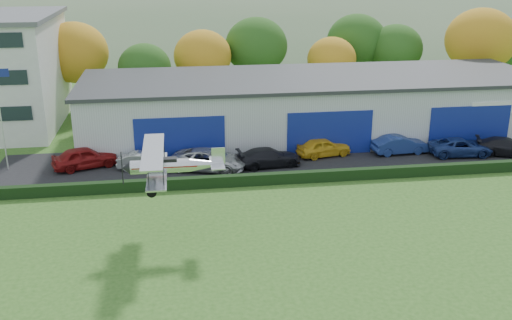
{
  "coord_description": "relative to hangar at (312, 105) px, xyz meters",
  "views": [
    {
      "loc": [
        -7.61,
        -22.27,
        15.39
      ],
      "look_at": [
        -2.58,
        11.48,
        3.51
      ],
      "focal_mm": 41.41,
      "sensor_mm": 36.0,
      "label": 1
    }
  ],
  "objects": [
    {
      "name": "ground",
      "position": [
        -5.0,
        -27.98,
        -2.66
      ],
      "size": [
        300.0,
        300.0,
        0.0
      ],
      "primitive_type": "plane",
      "color": "#2D571B",
      "rests_on": "ground"
    },
    {
      "name": "tree_belt",
      "position": [
        -4.15,
        12.64,
        2.95
      ],
      "size": [
        75.7,
        13.22,
        10.12
      ],
      "color": "#3D2614",
      "rests_on": "ground"
    },
    {
      "name": "hangar",
      "position": [
        0.0,
        0.0,
        0.0
      ],
      "size": [
        40.6,
        12.6,
        5.3
      ],
      "color": "#B2B7BC",
      "rests_on": "ground"
    },
    {
      "name": "distant_hills",
      "position": [
        -9.38,
        112.02,
        -15.7
      ],
      "size": [
        430.0,
        196.0,
        56.0
      ],
      "color": "#4C6642",
      "rests_on": "ground"
    },
    {
      "name": "car_1",
      "position": [
        -14.71,
        -7.65,
        -1.93
      ],
      "size": [
        4.31,
        2.46,
        1.34
      ],
      "primitive_type": "imported",
      "rotation": [
        0.0,
        0.0,
        1.3
      ],
      "color": "silver",
      "rests_on": "apron"
    },
    {
      "name": "car_0",
      "position": [
        -19.22,
        -6.48,
        -1.78
      ],
      "size": [
        5.21,
        3.47,
        1.65
      ],
      "primitive_type": "imported",
      "rotation": [
        0.0,
        0.0,
        1.92
      ],
      "color": "maroon",
      "rests_on": "apron"
    },
    {
      "name": "car_4",
      "position": [
        -0.57,
        -6.44,
        -1.87
      ],
      "size": [
        4.62,
        2.61,
        1.48
      ],
      "primitive_type": "imported",
      "rotation": [
        0.0,
        0.0,
        1.78
      ],
      "color": "gold",
      "rests_on": "apron"
    },
    {
      "name": "apron",
      "position": [
        -2.0,
        -6.98,
        -2.63
      ],
      "size": [
        48.0,
        9.0,
        0.05
      ],
      "primitive_type": "cube",
      "color": "black",
      "rests_on": "ground"
    },
    {
      "name": "flagpole",
      "position": [
        -24.88,
        -5.98,
        2.13
      ],
      "size": [
        1.05,
        0.1,
        8.0
      ],
      "color": "silver",
      "rests_on": "ground"
    },
    {
      "name": "car_7",
      "position": [
        14.12,
        -8.44,
        -1.9
      ],
      "size": [
        5.25,
        3.63,
        1.41
      ],
      "primitive_type": "imported",
      "rotation": [
        0.0,
        0.0,
        1.19
      ],
      "color": "black",
      "rests_on": "apron"
    },
    {
      "name": "car_3",
      "position": [
        -5.34,
        -8.17,
        -1.89
      ],
      "size": [
        5.1,
        2.53,
        1.42
      ],
      "primitive_type": "imported",
      "rotation": [
        0.0,
        0.0,
        1.68
      ],
      "color": "black",
      "rests_on": "apron"
    },
    {
      "name": "car_6",
      "position": [
        10.42,
        -7.9,
        -1.9
      ],
      "size": [
        5.21,
        2.71,
        1.4
      ],
      "primitive_type": "imported",
      "rotation": [
        0.0,
        0.0,
        1.49
      ],
      "color": "navy",
      "rests_on": "apron"
    },
    {
      "name": "biplane",
      "position": [
        -12.84,
        -19.02,
        1.73
      ],
      "size": [
        5.73,
        6.51,
        2.45
      ],
      "rotation": [
        0.0,
        0.0,
        -0.01
      ],
      "color": "silver"
    },
    {
      "name": "car_2",
      "position": [
        -9.94,
        -8.29,
        -1.82
      ],
      "size": [
        6.18,
        4.27,
        1.57
      ],
      "primitive_type": "imported",
      "rotation": [
        0.0,
        0.0,
        1.25
      ],
      "color": "silver",
      "rests_on": "apron"
    },
    {
      "name": "car_5",
      "position": [
        5.73,
        -6.73,
        -1.86
      ],
      "size": [
        4.64,
        1.9,
        1.49
      ],
      "primitive_type": "imported",
      "rotation": [
        0.0,
        0.0,
        1.64
      ],
      "color": "navy",
      "rests_on": "apron"
    },
    {
      "name": "hedge",
      "position": [
        -2.0,
        -11.78,
        -2.26
      ],
      "size": [
        46.0,
        0.6,
        0.8
      ],
      "primitive_type": "cube",
      "color": "black",
      "rests_on": "ground"
    }
  ]
}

